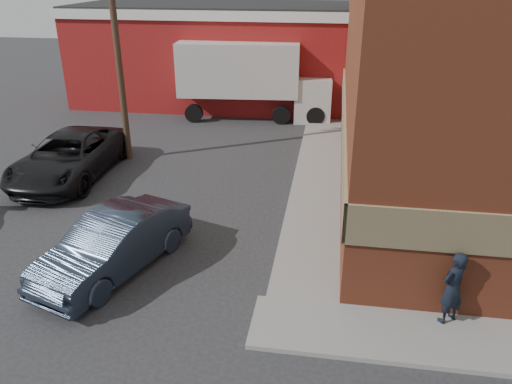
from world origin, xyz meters
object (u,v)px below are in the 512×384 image
at_px(box_truck, 254,75).
at_px(man, 453,288).
at_px(warehouse, 219,52).
at_px(suv_a, 69,156).
at_px(sedan, 114,244).
at_px(utility_pole, 117,45).

bearing_deg(box_truck, man, -71.10).
distance_m(warehouse, suv_a, 13.77).
xyz_separation_m(warehouse, sedan, (1.49, -19.27, -2.02)).
bearing_deg(utility_pole, sedan, -70.10).
xyz_separation_m(sedan, box_truck, (1.29, 15.33, 1.52)).
bearing_deg(box_truck, warehouse, 120.50).
bearing_deg(suv_a, warehouse, 76.03).
xyz_separation_m(warehouse, box_truck, (2.78, -3.94, -0.49)).
bearing_deg(sedan, man, 12.26).
bearing_deg(suv_a, utility_pole, 56.77).
distance_m(man, box_truck, 17.86).
height_order(warehouse, man, warehouse).
height_order(sedan, suv_a, suv_a).
distance_m(man, sedan, 8.50).
bearing_deg(suv_a, sedan, -55.00).
bearing_deg(utility_pole, box_truck, 58.76).
height_order(utility_pole, sedan, utility_pole).
distance_m(sedan, suv_a, 7.42).
bearing_deg(man, sedan, -45.00).
xyz_separation_m(utility_pole, suv_a, (-1.43, -2.31, -3.89)).
bearing_deg(box_truck, utility_pole, -126.00).
distance_m(utility_pole, suv_a, 4.75).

